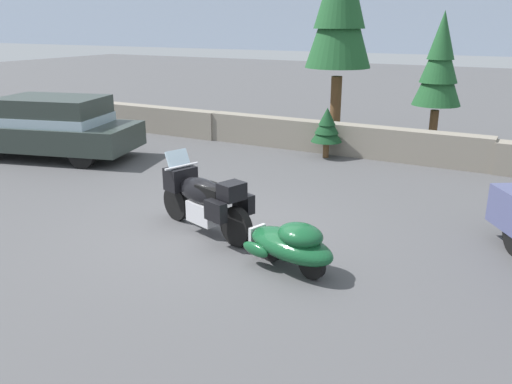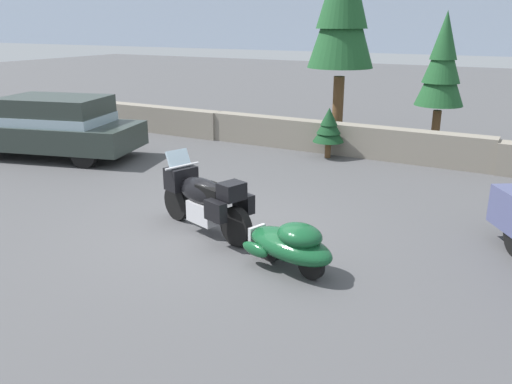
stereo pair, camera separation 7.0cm
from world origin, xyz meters
The scene contains 7 objects.
ground_plane centered at (0.00, 0.00, 0.00)m, with size 80.00×80.00×0.00m, color #4C4C4F.
stone_guard_wall centered at (-0.03, 6.39, 0.41)m, with size 24.00×0.56×0.85m.
touring_motorcycle centered at (-0.05, -0.14, 0.62)m, with size 2.24×1.16×1.33m.
car_shaped_trailer centered at (1.90, -0.77, 0.41)m, with size 2.21×1.13×0.76m.
suv_at_left_edge centered at (-6.65, 2.34, 0.84)m, with size 5.14×3.14×1.63m.
pine_tree_secondary centered at (2.16, 8.40, 2.39)m, with size 1.35×1.35×3.82m.
pine_sapling_near centered at (-0.13, 5.85, 0.84)m, with size 0.84×0.84×1.35m.
Camera 2 is at (4.87, -7.17, 3.49)m, focal length 36.82 mm.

